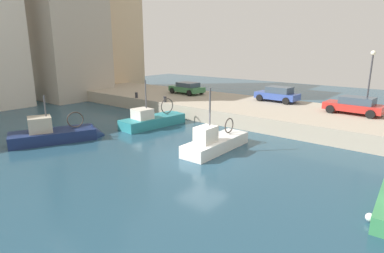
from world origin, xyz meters
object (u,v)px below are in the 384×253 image
Objects in this scene: fishing_boat_white at (218,147)px; parked_car_green at (187,88)px; quay_streetlamp at (371,72)px; mooring_bollard_north at (136,95)px; mooring_bollard_mid at (165,99)px; parked_car_red at (355,105)px; fishing_boat_teal at (156,124)px; parked_car_blue at (278,94)px; fishing_boat_navy at (59,139)px.

parked_car_green is at bearing 47.12° from fishing_boat_white.
mooring_bollard_north is at bearing 105.90° from quay_streetlamp.
mooring_bollard_north is at bearing 68.70° from fishing_boat_white.
fishing_boat_white is at bearing -118.82° from mooring_bollard_mid.
parked_car_red is at bearing -74.28° from mooring_bollard_north.
parked_car_red is (8.90, -12.80, 1.78)m from fishing_boat_teal.
parked_car_blue is 13.91m from mooring_bollard_north.
fishing_boat_white is 0.94× the size of fishing_boat_navy.
parked_car_green is at bearing 6.62° from fishing_boat_navy.
fishing_boat_navy is 10.86m from mooring_bollard_mid.
fishing_boat_white is at bearing -103.79° from fishing_boat_teal.
parked_car_red is 0.89× the size of quay_streetlamp.
parked_car_red is 16.81m from parked_car_green.
mooring_bollard_mid is at bearing -90.00° from mooring_bollard_north.
parked_car_red is 7.86× the size of mooring_bollard_mid.
fishing_boat_white reaches higher than fishing_boat_navy.
quay_streetlamp is (0.28, -0.74, 2.55)m from parked_car_red.
fishing_boat_white is 11.10× the size of mooring_bollard_north.
fishing_boat_white is at bearing -172.34° from parked_car_blue.
parked_car_green is 17.74m from quay_streetlamp.
quay_streetlamp reaches higher than mooring_bollard_north.
quay_streetlamp is at bearing -88.76° from parked_car_green.
fishing_boat_navy is 11.80× the size of mooring_bollard_north.
fishing_boat_navy is 11.63m from mooring_bollard_north.
fishing_boat_teal is 1.58× the size of parked_car_blue.
parked_car_green is (8.80, 4.01, 1.74)m from fishing_boat_teal.
parked_car_red is 1.05× the size of parked_car_green.
quay_streetlamp reaches higher than fishing_boat_teal.
fishing_boat_white reaches higher than parked_car_blue.
parked_car_blue is 7.39× the size of mooring_bollard_north.
fishing_boat_teal is at bearing -16.49° from fishing_boat_navy.
fishing_boat_teal reaches higher than parked_car_red.
parked_car_green is 7.48× the size of mooring_bollard_mid.
fishing_boat_navy is 1.34× the size of quay_streetlamp.
parked_car_green is (16.05, 1.86, 1.72)m from fishing_boat_navy.
quay_streetlamp reaches higher than parked_car_red.
quay_streetlamp is (11.00, -6.10, 4.32)m from fishing_boat_white.
quay_streetlamp is at bearing -43.66° from fishing_boat_navy.
mooring_bollard_mid is at bearing 33.08° from fishing_boat_teal.
fishing_boat_navy is (-7.25, 2.15, 0.02)m from fishing_boat_teal.
parked_car_red is at bearing -42.77° from fishing_boat_navy.
fishing_boat_teal is 0.99× the size of fishing_boat_navy.
fishing_boat_navy is 19.43m from parked_car_blue.
fishing_boat_navy is at bearing 163.51° from fishing_boat_teal.
parked_car_blue reaches higher than mooring_bollard_mid.
fishing_boat_white is at bearing -60.46° from fishing_boat_navy.
mooring_bollard_mid is at bearing 109.60° from parked_car_red.
fishing_boat_white is at bearing -111.30° from mooring_bollard_north.
fishing_boat_teal reaches higher than parked_car_green.
fishing_boat_navy is 1.58× the size of parked_car_green.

